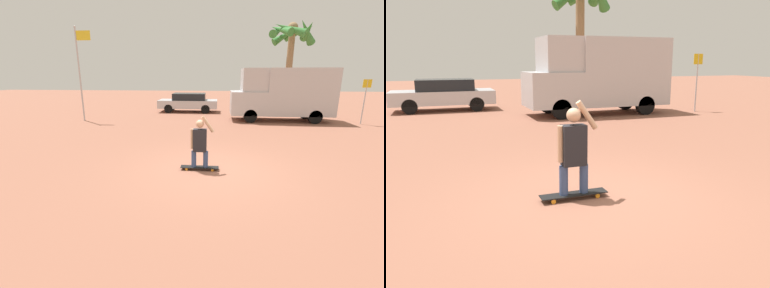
{
  "view_description": "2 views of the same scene",
  "coord_description": "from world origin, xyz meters",
  "views": [
    {
      "loc": [
        0.16,
        -7.01,
        2.66
      ],
      "look_at": [
        -0.57,
        0.41,
        0.66
      ],
      "focal_mm": 24.0,
      "sensor_mm": 36.0,
      "label": 1
    },
    {
      "loc": [
        -2.23,
        -5.36,
        2.18
      ],
      "look_at": [
        0.06,
        0.82,
        0.71
      ],
      "focal_mm": 35.0,
      "sensor_mm": 36.0,
      "label": 2
    }
  ],
  "objects": [
    {
      "name": "ground_plane",
      "position": [
        0.0,
        0.0,
        0.0
      ],
      "size": [
        80.0,
        80.0,
        0.0
      ],
      "primitive_type": "plane",
      "color": "#935B47"
    },
    {
      "name": "skateboard",
      "position": [
        -0.31,
        0.01,
        0.08
      ],
      "size": [
        1.11,
        0.24,
        0.09
      ],
      "color": "black",
      "rests_on": "ground_plane"
    },
    {
      "name": "person_skateboarder",
      "position": [
        -0.31,
        0.01,
        0.86
      ],
      "size": [
        0.67,
        0.23,
        1.5
      ],
      "color": "#384C7A",
      "rests_on": "skateboard"
    },
    {
      "name": "camper_van",
      "position": [
        4.05,
        8.95,
        1.66
      ],
      "size": [
        5.84,
        2.06,
        3.08
      ],
      "color": "black",
      "rests_on": "ground_plane"
    },
    {
      "name": "parked_car_silver",
      "position": [
        -2.01,
        12.32,
        0.73
      ],
      "size": [
        4.36,
        1.82,
        1.38
      ],
      "color": "black",
      "rests_on": "ground_plane"
    },
    {
      "name": "palm_tree_near_van",
      "position": [
        6.47,
        17.67,
        5.86
      ],
      "size": [
        4.13,
        4.13,
        7.25
      ],
      "color": "#8E704C",
      "rests_on": "ground_plane"
    },
    {
      "name": "flagpole",
      "position": [
        -7.82,
        7.79,
        3.07
      ],
      "size": [
        0.92,
        0.12,
        5.36
      ],
      "color": "#B7B7BC",
      "rests_on": "ground_plane"
    },
    {
      "name": "street_sign",
      "position": [
        8.23,
        8.12,
        1.58
      ],
      "size": [
        0.44,
        0.06,
        2.46
      ],
      "color": "#B7B7BC",
      "rests_on": "ground_plane"
    }
  ]
}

